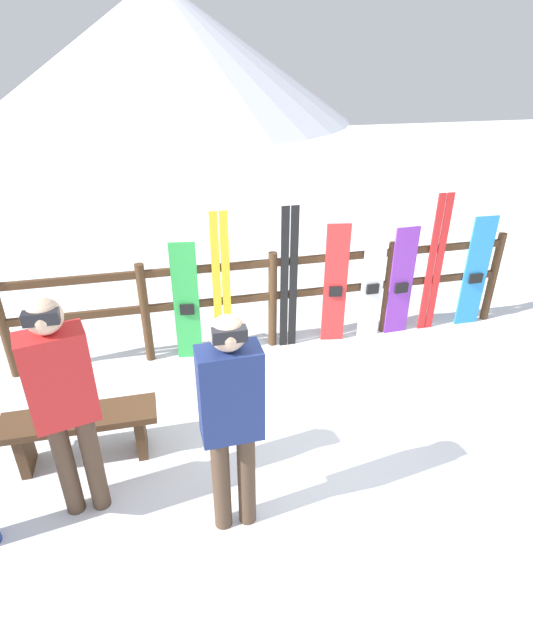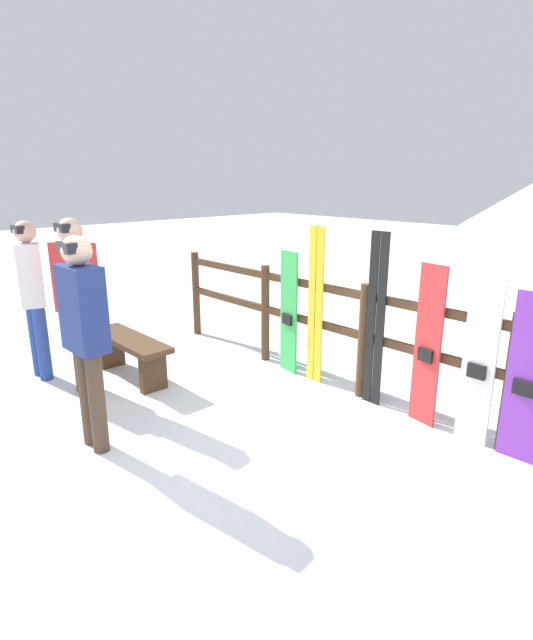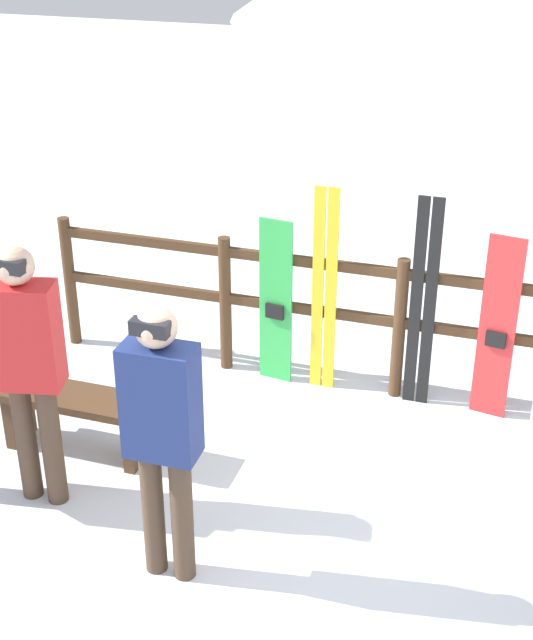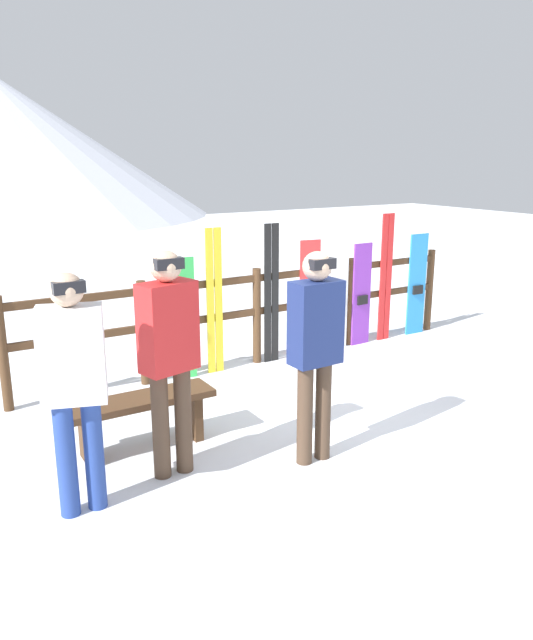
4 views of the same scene
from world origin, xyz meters
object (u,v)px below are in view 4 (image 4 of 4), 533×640
Objects in this scene: person_red at (169,347)px; snowboard_purple at (362,295)px; ski_pair_black at (271,294)px; snowboard_white at (339,296)px; person_navy at (316,341)px; ski_pair_yellow at (214,302)px; bench at (142,411)px; person_white at (74,377)px; snowboard_blue at (417,285)px; snowboard_red at (310,299)px; snowboard_green at (183,320)px; ski_pair_red at (386,278)px.

snowboard_purple is at bearing 29.26° from person_red.
ski_pair_black is 1.19× the size of snowboard_white.
person_navy reaches higher than snowboard_purple.
bench is at bearing -134.78° from ski_pair_yellow.
person_red is (0.05, -0.55, 0.71)m from bench.
ski_pair_black is (2.90, 2.15, -0.16)m from person_white.
bench is 0.90m from person_red.
snowboard_white is 1.00× the size of snowboard_blue.
person_red reaches higher than snowboard_blue.
snowboard_white is (2.08, 2.37, -0.33)m from person_navy.
person_white reaches higher than ski_pair_yellow.
snowboard_red is (0.56, -0.00, -0.12)m from ski_pair_black.
person_navy is 1.26× the size of snowboard_green.
snowboard_purple is at bearing -180.00° from snowboard_blue.
person_red is 1.02× the size of person_navy.
person_navy reaches higher than bench.
person_navy is 1.23× the size of snowboard_white.
snowboard_purple is (1.40, -0.00, -0.17)m from ski_pair_black.
ski_pair_yellow is (2.14, 2.15, -0.17)m from person_white.
ski_pair_yellow is at bearing 180.00° from ski_pair_red.
person_red is at bearing -137.13° from ski_pair_black.
ski_pair_black reaches higher than snowboard_green.
bench is at bearing -125.75° from snowboard_green.
snowboard_white reaches higher than snowboard_green.
snowboard_green is at bearing -180.00° from snowboard_red.
ski_pair_red is (3.95, 1.98, -0.19)m from person_red.
person_white is 3.62m from ski_pair_black.
snowboard_purple is (3.54, 1.98, -0.38)m from person_red.
ski_pair_red is at bearing 39.71° from person_navy.
person_red is 3.75m from snowboard_white.
snowboard_blue is (3.44, 2.37, -0.33)m from person_navy.
ski_pair_yellow is at bearing 179.94° from snowboard_blue.
person_red reaches higher than snowboard_green.
ski_pair_yellow is 1.16× the size of snowboard_red.
snowboard_blue is (4.53, 1.98, -0.35)m from person_red.
person_navy is at bearing -135.91° from snowboard_purple.
ski_pair_red reaches higher than snowboard_white.
snowboard_white is 1.37m from snowboard_blue.
ski_pair_yellow is (0.39, 0.00, 0.15)m from snowboard_green.
ski_pair_black is at bearing 179.81° from snowboard_white.
person_white reaches higher than snowboard_blue.
ski_pair_red reaches higher than snowboard_blue.
snowboard_white is at bearing 24.05° from bench.
snowboard_purple is (3.59, 1.44, 0.33)m from bench.
snowboard_white is (0.46, -0.00, -0.02)m from snowboard_red.
ski_pair_black is at bearing 179.65° from snowboard_red.
snowboard_green is at bearing -180.00° from snowboard_blue.
ski_pair_yellow is at bearing 179.91° from snowboard_purple.
ski_pair_black is 1.03m from snowboard_white.
ski_pair_yellow is 1.33m from snowboard_red.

